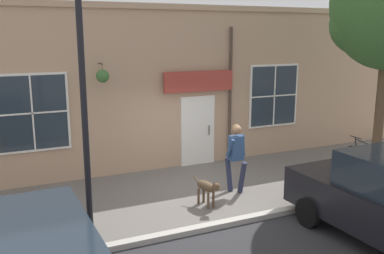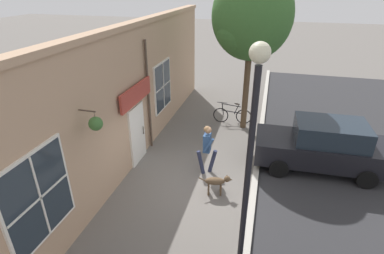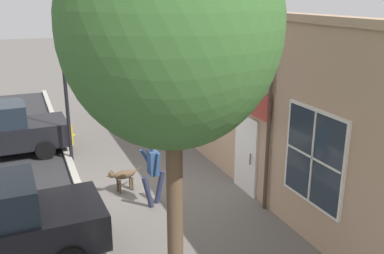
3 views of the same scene
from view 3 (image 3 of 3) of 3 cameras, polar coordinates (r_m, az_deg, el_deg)
name	(u,v)px [view 3 (image 3 of 3)]	position (r m, az deg, el deg)	size (l,w,h in m)	color
ground_plane	(160,192)	(11.69, -4.27, -8.66)	(90.00, 90.00, 0.00)	#66605B
storefront_facade	(240,99)	(11.76, 6.39, 3.73)	(0.95, 18.00, 4.73)	tan
pedestrian_walking	(153,166)	(10.61, -5.23, -5.20)	(0.67, 0.55, 1.75)	#282D47
dog_on_leash	(123,175)	(11.67, -9.25, -6.39)	(1.01, 0.37, 0.69)	brown
street_tree_by_curb	(175,32)	(5.96, -2.27, 12.50)	(3.09, 2.78, 6.40)	brown
street_lamp	(63,57)	(13.51, -16.86, 8.98)	(0.32, 0.32, 5.12)	black
fire_hydrant	(70,134)	(15.61, -15.96, -0.93)	(0.34, 0.20, 0.77)	gold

